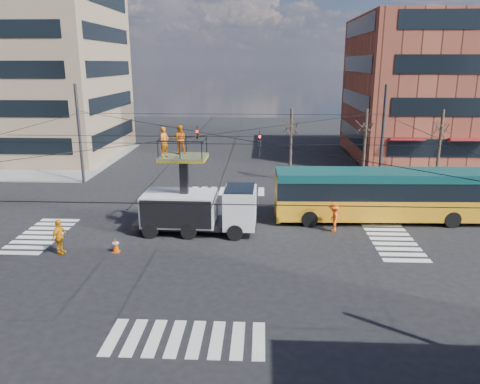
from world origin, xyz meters
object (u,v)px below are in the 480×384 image
(flagger, at_px, (334,218))
(worker_ground, at_px, (59,237))
(city_bus, at_px, (382,194))
(traffic_cone, at_px, (116,245))
(utility_truck, at_px, (198,198))

(flagger, bearing_deg, worker_ground, -75.56)
(city_bus, bearing_deg, worker_ground, -162.91)
(worker_ground, distance_m, flagger, 15.14)
(traffic_cone, relative_size, flagger, 0.45)
(traffic_cone, distance_m, worker_ground, 2.88)
(worker_ground, bearing_deg, city_bus, -60.30)
(utility_truck, xyz_separation_m, worker_ground, (-6.76, -3.58, -1.13))
(utility_truck, distance_m, traffic_cone, 5.37)
(city_bus, bearing_deg, traffic_cone, -160.84)
(utility_truck, height_order, city_bus, utility_truck)
(utility_truck, relative_size, worker_ground, 3.83)
(traffic_cone, xyz_separation_m, flagger, (11.80, 3.63, 0.47))
(city_bus, relative_size, traffic_cone, 17.25)
(utility_truck, xyz_separation_m, city_bus, (11.09, 2.56, -0.32))
(utility_truck, height_order, worker_ground, utility_truck)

